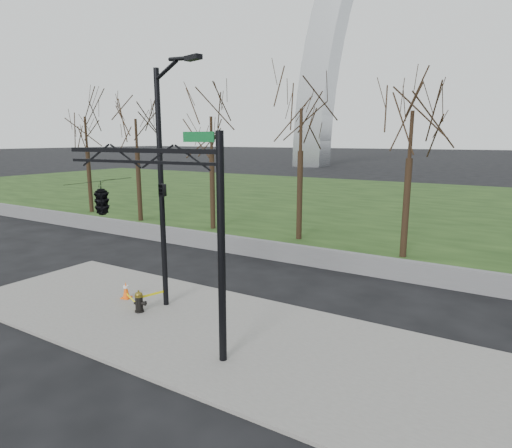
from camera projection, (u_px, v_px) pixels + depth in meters
The scene contains 10 objects.
ground at pixel (201, 329), 13.41m from camera, with size 500.00×500.00×0.00m, color black.
sidewalk at pixel (201, 327), 13.40m from camera, with size 18.00×6.00×0.10m, color slate.
grass_strip at pixel (412, 204), 38.52m from camera, with size 120.00×40.00×0.06m, color #1A3112.
guardrail at pixel (309, 256), 20.02m from camera, with size 60.00×0.30×0.90m, color #59595B.
tree_row at pixel (250, 165), 25.55m from camera, with size 34.54×4.00×8.57m.
fire_hydrant at pixel (139, 302), 14.40m from camera, with size 0.47×0.31×0.76m.
traffic_cone at pixel (126, 290), 15.65m from camera, with size 0.39×0.39×0.62m.
street_light at pixel (164, 173), 14.06m from camera, with size 2.34×0.79×8.21m.
traffic_signal_mast at pixel (121, 199), 12.00m from camera, with size 5.09×2.52×6.00m.
caution_tape at pixel (140, 298), 14.91m from camera, with size 1.67×0.96×0.40m.
Camera 1 is at (7.98, -9.79, 5.81)m, focal length 30.26 mm.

